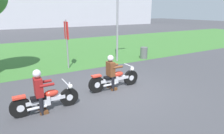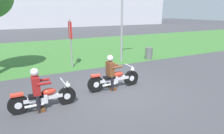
# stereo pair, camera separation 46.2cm
# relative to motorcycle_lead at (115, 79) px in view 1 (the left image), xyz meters

# --- Properties ---
(ground) EXTENTS (120.00, 120.00, 0.00)m
(ground) POSITION_rel_motorcycle_lead_xyz_m (-0.05, -0.37, -0.39)
(ground) COLOR #424247
(grass_verge) EXTENTS (60.00, 12.00, 0.01)m
(grass_verge) POSITION_rel_motorcycle_lead_xyz_m (-0.05, 9.01, -0.39)
(grass_verge) COLOR #3D7533
(grass_verge) RESTS_ON ground
(motorcycle_lead) EXTENTS (2.24, 0.66, 0.88)m
(motorcycle_lead) POSITION_rel_motorcycle_lead_xyz_m (0.00, 0.00, 0.00)
(motorcycle_lead) COLOR black
(motorcycle_lead) RESTS_ON ground
(rider_lead) EXTENTS (0.55, 0.48, 1.40)m
(rider_lead) POSITION_rel_motorcycle_lead_xyz_m (-0.17, 0.00, 0.43)
(rider_lead) COLOR black
(rider_lead) RESTS_ON ground
(motorcycle_follow) EXTENTS (2.07, 0.66, 0.86)m
(motorcycle_follow) POSITION_rel_motorcycle_lead_xyz_m (-2.78, -0.51, -0.01)
(motorcycle_follow) COLOR black
(motorcycle_follow) RESTS_ON ground
(rider_follow) EXTENTS (0.55, 0.48, 1.38)m
(rider_follow) POSITION_rel_motorcycle_lead_xyz_m (-2.94, -0.51, 0.41)
(rider_follow) COLOR black
(rider_follow) RESTS_ON ground
(streetlight_pole) EXTENTS (0.96, 0.20, 5.24)m
(streetlight_pole) POSITION_rel_motorcycle_lead_xyz_m (2.53, 3.74, 2.93)
(streetlight_pole) COLOR gray
(streetlight_pole) RESTS_ON ground
(trash_can) EXTENTS (0.47, 0.47, 0.76)m
(trash_can) POSITION_rel_motorcycle_lead_xyz_m (4.29, 3.44, -0.01)
(trash_can) COLOR #595E5B
(trash_can) RESTS_ON ground
(sign_banner) EXTENTS (0.08, 0.60, 2.60)m
(sign_banner) POSITION_rel_motorcycle_lead_xyz_m (-0.71, 3.77, 1.33)
(sign_banner) COLOR gray
(sign_banner) RESTS_ON ground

